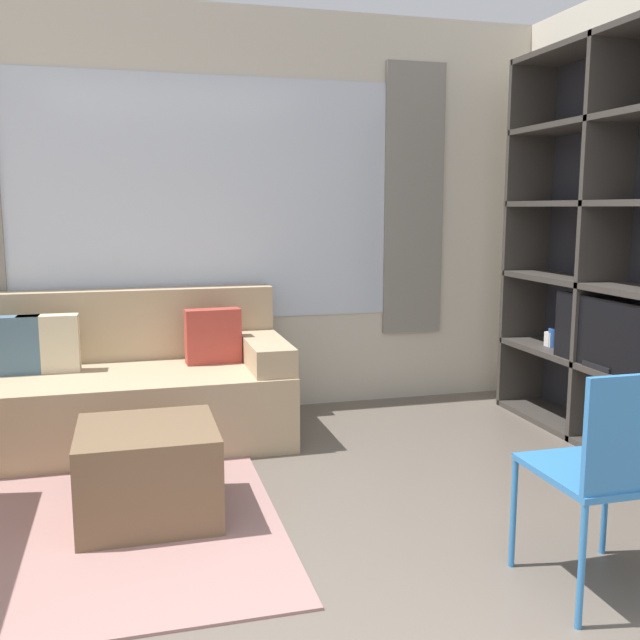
{
  "coord_description": "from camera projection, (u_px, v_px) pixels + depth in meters",
  "views": [
    {
      "loc": [
        -0.51,
        -1.57,
        1.4
      ],
      "look_at": [
        0.39,
        1.78,
        0.85
      ],
      "focal_mm": 40.0,
      "sensor_mm": 36.0,
      "label": 1
    }
  ],
  "objects": [
    {
      "name": "area_rug",
      "position": [
        13.0,
        516.0,
        3.25
      ],
      "size": [
        2.34,
        2.21,
        0.01
      ],
      "primitive_type": "cube",
      "color": "gray",
      "rests_on": "ground_plane"
    },
    {
      "name": "couch_main",
      "position": [
        102.0,
        390.0,
        4.27
      ],
      "size": [
        2.19,
        0.94,
        0.88
      ],
      "color": "tan",
      "rests_on": "ground_plane"
    },
    {
      "name": "wall_back",
      "position": [
        205.0,
        214.0,
        4.76
      ],
      "size": [
        5.94,
        0.11,
        2.7
      ],
      "color": "beige",
      "rests_on": "ground_plane"
    },
    {
      "name": "folding_chair",
      "position": [
        615.0,
        462.0,
        2.49
      ],
      "size": [
        0.44,
        0.46,
        0.86
      ],
      "rotation": [
        0.0,
        0.0,
        3.14
      ],
      "color": "#3375B7",
      "rests_on": "ground_plane"
    },
    {
      "name": "ottoman",
      "position": [
        148.0,
        473.0,
        3.22
      ],
      "size": [
        0.61,
        0.6,
        0.43
      ],
      "color": "brown",
      "rests_on": "ground_plane"
    }
  ]
}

